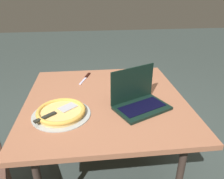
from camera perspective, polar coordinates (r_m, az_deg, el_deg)
ground_plane at (r=1.98m, az=-1.47°, el=-20.46°), size 12.00×12.00×0.00m
dining_table at (r=1.57m, az=-1.74°, el=-4.14°), size 1.12×1.11×0.70m
laptop at (r=1.43m, az=6.97°, el=-2.53°), size 0.35×0.40×0.25m
pizza_plate at (r=1.81m, az=4.52°, el=2.48°), size 0.23×0.23×0.04m
pizza_tray at (r=1.38m, az=-13.18°, el=-5.76°), size 0.36×0.36×0.04m
table_knife at (r=1.89m, az=-6.86°, el=3.18°), size 0.23×0.10×0.01m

